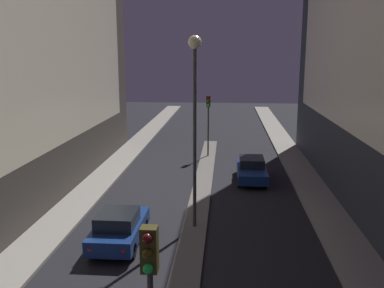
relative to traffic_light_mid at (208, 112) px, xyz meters
The scene contains 5 objects.
median_strip 11.25m from the traffic_light_mid, 90.00° to the right, with size 1.15×32.85×0.11m.
traffic_light_mid is the anchor object (origin of this frame).
street_lamp 14.40m from the traffic_light_mid, 90.00° to the right, with size 0.59×0.59×8.72m.
car_left_lane 16.71m from the traffic_light_mid, 100.79° to the right, with size 1.88×4.11×1.56m.
car_right_lane 7.49m from the traffic_light_mid, 63.56° to the right, with size 1.81×4.40×1.48m.
Camera 1 is at (1.40, -4.84, 8.06)m, focal length 40.00 mm.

